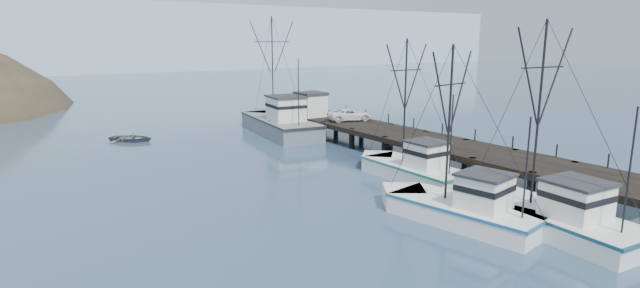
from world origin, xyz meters
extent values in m
plane|color=navy|center=(0.00, 0.00, 0.00)|extent=(400.00, 400.00, 0.00)
cube|color=black|center=(14.00, 16.00, 1.75)|extent=(6.00, 44.00, 0.50)
cylinder|color=black|center=(11.40, -4.00, 1.00)|extent=(0.56, 0.56, 2.00)
cylinder|color=black|center=(11.40, 1.00, 1.00)|extent=(0.56, 0.56, 2.00)
cylinder|color=black|center=(16.60, 1.00, 1.00)|extent=(0.56, 0.56, 2.00)
cylinder|color=black|center=(11.40, 6.00, 1.00)|extent=(0.56, 0.56, 2.00)
cylinder|color=black|center=(16.60, 6.00, 1.00)|extent=(0.56, 0.56, 2.00)
cylinder|color=black|center=(11.40, 11.00, 1.00)|extent=(0.56, 0.56, 2.00)
cylinder|color=black|center=(16.60, 11.00, 1.00)|extent=(0.56, 0.56, 2.00)
cylinder|color=black|center=(11.40, 16.00, 1.00)|extent=(0.56, 0.56, 2.00)
cylinder|color=black|center=(16.60, 16.00, 1.00)|extent=(0.56, 0.56, 2.00)
cylinder|color=black|center=(11.40, 21.00, 1.00)|extent=(0.56, 0.56, 2.00)
cylinder|color=black|center=(16.60, 21.00, 1.00)|extent=(0.56, 0.56, 2.00)
cylinder|color=black|center=(11.40, 26.00, 1.00)|extent=(0.56, 0.56, 2.00)
cylinder|color=black|center=(16.60, 26.00, 1.00)|extent=(0.56, 0.56, 2.00)
cylinder|color=black|center=(11.40, 31.00, 1.00)|extent=(0.56, 0.56, 2.00)
cylinder|color=black|center=(16.60, 31.00, 1.00)|extent=(0.56, 0.56, 2.00)
cylinder|color=black|center=(11.40, 36.00, 1.00)|extent=(0.56, 0.56, 2.00)
cylinder|color=black|center=(16.60, 36.00, 1.00)|extent=(0.56, 0.56, 2.00)
cube|color=#9EB2C6|center=(10.00, 170.00, 0.00)|extent=(360.00, 40.00, 26.00)
cube|color=white|center=(7.52, -2.98, 0.45)|extent=(4.74, 10.32, 1.60)
cube|color=white|center=(7.94, 2.02, 0.45)|extent=(3.90, 3.90, 1.60)
cube|color=navy|center=(7.52, -2.98, 1.15)|extent=(4.84, 10.58, 0.18)
cube|color=silver|center=(7.41, -4.26, 2.20)|extent=(2.97, 3.05, 1.90)
cube|color=#26262B|center=(7.41, -4.26, 3.23)|extent=(3.22, 3.32, 0.16)
cylinder|color=black|center=(7.65, -1.44, 6.56)|extent=(0.14, 0.14, 10.62)
cylinder|color=black|center=(7.19, -6.82, 4.44)|extent=(0.10, 0.10, 6.37)
cube|color=white|center=(4.29, 0.62, 0.45)|extent=(5.15, 9.41, 1.60)
cube|color=white|center=(3.48, 5.00, 0.45)|extent=(3.53, 3.53, 1.60)
cube|color=#1D5587|center=(4.29, 0.62, 1.15)|extent=(5.26, 9.65, 0.18)
cube|color=silver|center=(4.50, -0.51, 2.20)|extent=(2.93, 2.93, 1.90)
cube|color=#26262B|center=(4.50, -0.51, 3.23)|extent=(3.18, 3.19, 0.16)
cylinder|color=black|center=(4.04, 1.96, 5.87)|extent=(0.14, 0.14, 9.24)
cylinder|color=black|center=(4.91, -2.75, 4.02)|extent=(0.10, 0.10, 5.55)
cube|color=white|center=(8.48, 9.08, 0.45)|extent=(3.49, 8.98, 1.60)
cube|color=white|center=(8.50, 13.56, 0.45)|extent=(3.45, 3.45, 1.60)
cube|color=#1B6E64|center=(8.48, 9.08, 1.15)|extent=(3.56, 9.21, 0.18)
cube|color=silver|center=(8.47, 7.93, 2.20)|extent=(2.43, 2.54, 1.90)
cube|color=#26262B|center=(8.47, 7.93, 3.23)|extent=(2.63, 2.77, 0.16)
cylinder|color=black|center=(8.49, 10.46, 6.04)|extent=(0.14, 0.14, 9.58)
cylinder|color=black|center=(8.46, 5.63, 4.12)|extent=(0.10, 0.10, 5.75)
cube|color=slate|center=(9.26, 31.82, 0.75)|extent=(6.59, 14.38, 2.20)
cube|color=slate|center=(10.17, 38.70, 0.75)|extent=(4.78, 4.78, 2.20)
cube|color=black|center=(9.26, 31.82, 1.75)|extent=(6.74, 14.75, 0.18)
cube|color=silver|center=(9.02, 30.06, 3.15)|extent=(3.85, 4.32, 2.60)
cube|color=#26262B|center=(9.02, 30.06, 4.53)|extent=(4.19, 4.71, 0.16)
cylinder|color=black|center=(9.54, 33.94, 7.60)|extent=(0.14, 0.14, 11.51)
cylinder|color=black|center=(8.56, 26.54, 5.30)|extent=(0.10, 0.10, 6.90)
cube|color=silver|center=(12.50, 30.29, 3.25)|extent=(2.80, 3.00, 2.50)
cube|color=#26262B|center=(12.50, 30.29, 4.65)|extent=(3.00, 3.20, 0.30)
imported|color=white|center=(14.28, 25.18, 2.67)|extent=(5.25, 3.44, 1.34)
imported|color=slate|center=(-6.15, 37.15, 0.00)|extent=(5.70, 5.64, 0.97)
camera|label=1|loc=(-18.50, -18.00, 10.75)|focal=28.00mm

